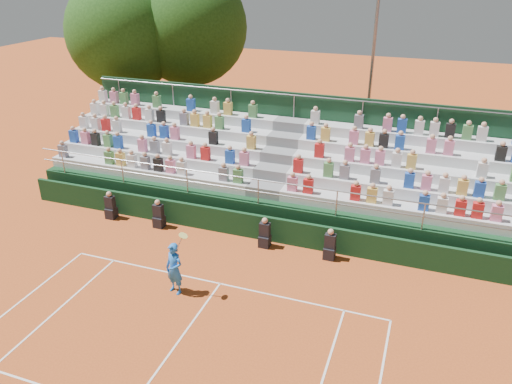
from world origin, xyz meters
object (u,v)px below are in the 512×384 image
(tree_west, at_px, (124,33))
(tree_east, at_px, (189,27))
(tennis_player, at_px, (174,269))
(floodlight_mast, at_px, (373,58))

(tree_west, height_order, tree_east, tree_east)
(tree_west, xyz_separation_m, tree_east, (3.11, 1.82, 0.22))
(tennis_player, height_order, tree_east, tree_east)
(tennis_player, xyz_separation_m, tree_east, (-6.60, 14.84, 5.34))
(tree_east, height_order, floodlight_mast, tree_east)
(tree_east, distance_m, floodlight_mast, 10.54)
(tree_west, relative_size, floodlight_mast, 0.99)
(tree_west, distance_m, tree_east, 3.61)
(tree_east, bearing_deg, tennis_player, -66.03)
(tennis_player, xyz_separation_m, tree_west, (-9.71, 13.03, 5.12))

